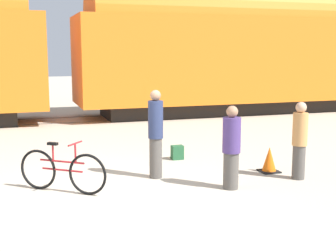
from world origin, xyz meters
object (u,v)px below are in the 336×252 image
at_px(traffic_cone, 269,160).
at_px(bicycle_maroon, 62,171).
at_px(person_in_tan, 300,140).
at_px(backpack, 177,152).
at_px(freight_train, 60,45).
at_px(person_in_navy, 156,134).
at_px(person_in_purple, 231,148).

bearing_deg(traffic_cone, bicycle_maroon, -178.86).
xyz_separation_m(person_in_tan, backpack, (-1.78, 2.41, -0.63)).
bearing_deg(backpack, bicycle_maroon, -147.81).
relative_size(backpack, traffic_cone, 0.62).
bearing_deg(freight_train, person_in_navy, -83.34).
height_order(person_in_navy, backpack, person_in_navy).
xyz_separation_m(backpack, traffic_cone, (1.50, -1.73, 0.08)).
bearing_deg(person_in_navy, backpack, -1.02).
bearing_deg(person_in_purple, traffic_cone, 132.58).
bearing_deg(person_in_purple, freight_train, -158.15).
bearing_deg(person_in_tan, bicycle_maroon, -164.62).
bearing_deg(bicycle_maroon, traffic_cone, 1.14).
height_order(bicycle_maroon, traffic_cone, bicycle_maroon).
distance_m(freight_train, person_in_navy, 9.05).
relative_size(bicycle_maroon, person_in_purple, 0.92).
distance_m(bicycle_maroon, traffic_cone, 4.40).
height_order(freight_train, backpack, freight_train).
distance_m(bicycle_maroon, person_in_navy, 2.04).
distance_m(person_in_navy, traffic_cone, 2.58).
height_order(bicycle_maroon, person_in_navy, person_in_navy).
xyz_separation_m(freight_train, traffic_cone, (3.49, -9.11, -2.56)).
relative_size(freight_train, backpack, 164.94).
height_order(freight_train, person_in_purple, freight_train).
distance_m(person_in_purple, traffic_cone, 1.68).
bearing_deg(person_in_tan, freight_train, 133.64).
distance_m(freight_train, person_in_purple, 10.40).
bearing_deg(bicycle_maroon, backpack, 32.19).
xyz_separation_m(bicycle_maroon, person_in_tan, (4.68, -0.59, 0.40)).
height_order(bicycle_maroon, person_in_purple, person_in_purple).
bearing_deg(person_in_tan, traffic_cone, 135.10).
bearing_deg(backpack, person_in_purple, -86.35).
bearing_deg(backpack, person_in_tan, -53.54).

